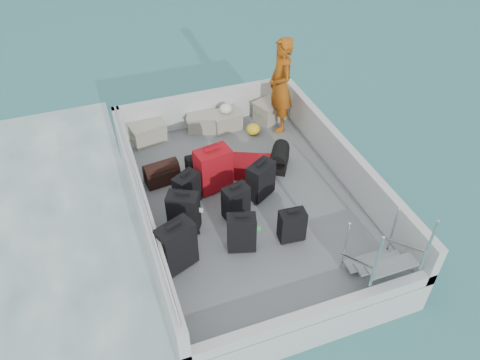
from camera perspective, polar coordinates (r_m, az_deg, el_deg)
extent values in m
plane|color=#1C6264|center=(8.23, 1.02, -5.44)|extent=(160.00, 160.00, 0.00)
cube|color=silver|center=(8.02, 1.04, -3.95)|extent=(3.60, 5.00, 0.60)
cube|color=slate|center=(7.80, 1.07, -2.32)|extent=(3.30, 4.70, 0.02)
cube|color=silver|center=(7.28, -11.76, -3.36)|extent=(0.14, 5.00, 0.70)
cube|color=silver|center=(8.21, 12.48, 2.38)|extent=(0.14, 5.00, 0.70)
cube|color=silver|center=(9.43, -4.20, 8.80)|extent=(3.60, 0.14, 0.70)
cube|color=silver|center=(6.31, 9.25, -15.82)|extent=(3.60, 0.14, 0.20)
cylinder|color=silver|center=(7.01, -12.19, -1.01)|extent=(0.04, 4.80, 0.04)
cube|color=black|center=(6.59, -7.69, -8.08)|extent=(0.58, 0.46, 0.79)
cube|color=black|center=(7.11, -6.86, -3.95)|extent=(0.53, 0.45, 0.69)
cube|color=black|center=(7.55, -6.48, -1.25)|extent=(0.48, 0.43, 0.60)
cube|color=black|center=(6.80, 0.19, -6.50)|extent=(0.47, 0.35, 0.64)
cube|color=black|center=(7.29, -0.51, -2.77)|extent=(0.45, 0.33, 0.60)
cube|color=#AE0D17|center=(7.76, -3.26, 1.24)|extent=(0.62, 0.44, 0.79)
cube|color=black|center=(7.01, 6.34, -5.58)|extent=(0.41, 0.26, 0.54)
cube|color=black|center=(7.65, 2.53, -0.06)|extent=(0.54, 0.47, 0.65)
cube|color=#AE0D17|center=(8.21, 1.43, 1.63)|extent=(0.83, 0.71, 0.28)
cube|color=#AFAD98|center=(9.14, -11.19, 5.67)|extent=(0.68, 0.53, 0.37)
cube|color=#AFAD98|center=(9.31, -4.61, 6.98)|extent=(0.64, 0.54, 0.33)
cube|color=#AFAD98|center=(9.33, -1.72, 7.18)|extent=(0.61, 0.46, 0.34)
cube|color=#AFAD98|center=(9.63, 3.84, 8.45)|extent=(0.75, 0.64, 0.38)
ellipsoid|color=yellow|center=(9.20, 1.62, 6.22)|extent=(0.28, 0.26, 0.22)
ellipsoid|color=white|center=(9.18, -1.75, 8.53)|extent=(0.24, 0.24, 0.18)
imported|color=orange|center=(9.00, 4.95, 11.38)|extent=(0.49, 0.72, 1.87)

